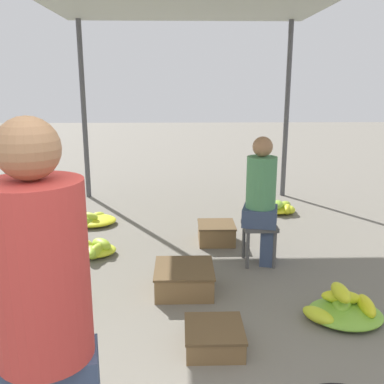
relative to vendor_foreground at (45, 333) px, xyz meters
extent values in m
cylinder|color=#4C4C51|center=(-1.01, 5.47, 0.50)|extent=(0.08, 0.08, 2.78)
cylinder|color=#4C4C51|center=(2.24, 5.47, 0.50)|extent=(0.08, 0.08, 2.78)
cylinder|color=#BF3833|center=(0.00, 0.00, 0.25)|extent=(0.43, 0.43, 0.69)
sphere|color=#9E704C|center=(0.00, 0.00, 0.71)|extent=(0.23, 0.23, 0.23)
cube|color=#4C4C4C|center=(1.33, 2.67, -0.49)|extent=(0.34, 0.34, 0.04)
cylinder|color=#4C4C4C|center=(1.20, 2.54, -0.70)|extent=(0.04, 0.04, 0.39)
cylinder|color=#4C4C4C|center=(1.47, 2.54, -0.70)|extent=(0.04, 0.04, 0.39)
cylinder|color=#4C4C4C|center=(1.20, 2.81, -0.70)|extent=(0.04, 0.04, 0.39)
cylinder|color=#4C4C4C|center=(1.47, 2.81, -0.70)|extent=(0.04, 0.04, 0.39)
cube|color=#384766|center=(1.43, 2.70, -0.68)|extent=(0.21, 0.33, 0.43)
cube|color=#384766|center=(1.33, 2.67, -0.38)|extent=(0.41, 0.41, 0.18)
cylinder|color=#4C8C59|center=(1.33, 2.67, -0.03)|extent=(0.36, 0.36, 0.52)
sphere|color=#9E704C|center=(1.33, 2.67, 0.33)|extent=(0.20, 0.20, 0.20)
ellipsoid|color=yellow|center=(-0.49, 1.68, -0.82)|extent=(0.22, 0.26, 0.11)
ellipsoid|color=#73B237|center=(-0.53, 1.77, -0.68)|extent=(0.25, 0.19, 0.11)
ellipsoid|color=#99C131|center=(-0.53, 1.74, -0.80)|extent=(0.25, 0.30, 0.09)
ellipsoid|color=#8FBD33|center=(-0.42, 1.74, -0.77)|extent=(0.24, 0.28, 0.10)
ellipsoid|color=#C7D429|center=(-0.66, 1.84, -0.71)|extent=(0.23, 0.33, 0.12)
ellipsoid|color=#88BB34|center=(-0.58, 1.75, -0.84)|extent=(0.56, 0.49, 0.10)
ellipsoid|color=#A1C52F|center=(-0.35, 2.97, -0.79)|extent=(0.31, 0.31, 0.13)
ellipsoid|color=#97C131|center=(-0.43, 2.79, -0.80)|extent=(0.18, 0.30, 0.10)
ellipsoid|color=#B5CD2C|center=(-0.55, 2.97, -0.78)|extent=(0.28, 0.22, 0.12)
ellipsoid|color=#ACC92D|center=(-0.38, 2.85, -0.81)|extent=(0.21, 0.33, 0.15)
ellipsoid|color=#C4D329|center=(-0.41, 2.95, -0.84)|extent=(0.44, 0.39, 0.10)
ellipsoid|color=#9BC230|center=(-0.75, 3.84, -0.82)|extent=(0.35, 0.30, 0.12)
ellipsoid|color=#B6CD2C|center=(-0.87, 4.09, -0.84)|extent=(0.24, 0.20, 0.10)
ellipsoid|color=#BBCF2B|center=(-0.63, 4.15, -0.83)|extent=(0.27, 0.31, 0.12)
ellipsoid|color=#9FC430|center=(-0.73, 3.92, -0.82)|extent=(0.28, 0.30, 0.10)
ellipsoid|color=#AECA2D|center=(-0.70, 3.95, -0.77)|extent=(0.32, 0.23, 0.11)
ellipsoid|color=#C2D229|center=(-0.82, 4.01, -0.85)|extent=(0.33, 0.33, 0.09)
ellipsoid|color=yellow|center=(-0.65, 4.01, -0.84)|extent=(0.60, 0.53, 0.10)
ellipsoid|color=#85B934|center=(1.93, 4.43, -0.76)|extent=(0.24, 0.36, 0.11)
ellipsoid|color=#A4C62F|center=(2.05, 4.54, -0.81)|extent=(0.29, 0.32, 0.12)
ellipsoid|color=#CBD528|center=(2.09, 4.38, -0.82)|extent=(0.16, 0.23, 0.11)
ellipsoid|color=#ACC92D|center=(1.86, 4.45, -0.79)|extent=(0.31, 0.26, 0.09)
ellipsoid|color=yellow|center=(2.06, 4.39, -0.82)|extent=(0.19, 0.30, 0.14)
ellipsoid|color=#8CBC33|center=(1.91, 4.57, -0.83)|extent=(0.28, 0.16, 0.11)
ellipsoid|color=#B0CB2D|center=(1.83, 4.50, -0.77)|extent=(0.21, 0.26, 0.14)
ellipsoid|color=yellow|center=(1.90, 4.51, -0.84)|extent=(0.59, 0.51, 0.10)
ellipsoid|color=yellow|center=(1.83, 1.65, -0.75)|extent=(0.34, 0.19, 0.11)
ellipsoid|color=#CED727|center=(1.79, 1.57, -0.67)|extent=(0.13, 0.29, 0.12)
ellipsoid|color=yellow|center=(1.99, 1.54, -0.77)|extent=(0.12, 0.31, 0.13)
ellipsoid|color=#BFD12A|center=(1.59, 1.49, -0.82)|extent=(0.28, 0.31, 0.10)
ellipsoid|color=#81B835|center=(1.83, 1.63, -0.80)|extent=(0.25, 0.32, 0.10)
ellipsoid|color=#79B536|center=(1.83, 1.55, -0.84)|extent=(0.59, 0.51, 0.10)
cube|color=brown|center=(0.94, 3.29, -0.79)|extent=(0.41, 0.41, 0.21)
cube|color=brown|center=(0.94, 3.29, -0.67)|extent=(0.43, 0.43, 0.02)
cube|color=brown|center=(0.75, 1.20, -0.82)|extent=(0.40, 0.40, 0.15)
cube|color=brown|center=(0.75, 1.20, -0.74)|extent=(0.42, 0.42, 0.02)
cube|color=brown|center=(0.55, 2.07, -0.79)|extent=(0.51, 0.51, 0.21)
cube|color=brown|center=(0.55, 2.07, -0.67)|extent=(0.53, 0.53, 0.02)
camera|label=1|loc=(0.53, -1.48, 0.93)|focal=40.00mm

